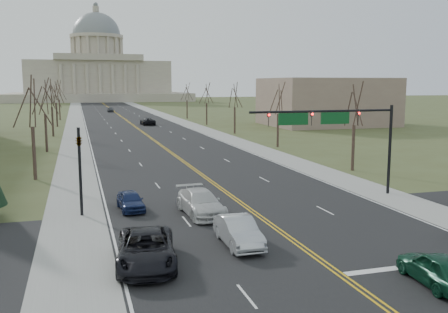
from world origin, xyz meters
TOP-DOWN VIEW (x-y plane):
  - ground at (0.00, 0.00)m, footprint 600.00×600.00m
  - road at (0.00, 110.00)m, footprint 20.00×380.00m
  - cross_road at (0.00, 6.00)m, footprint 120.00×14.00m
  - sidewalk_left at (-12.00, 110.00)m, footprint 4.00×380.00m
  - sidewalk_right at (12.00, 110.00)m, footprint 4.00×380.00m
  - center_line at (0.00, 110.00)m, footprint 0.42×380.00m
  - edge_line_left at (-9.80, 110.00)m, footprint 0.15×380.00m
  - edge_line_right at (9.80, 110.00)m, footprint 0.15×380.00m
  - stop_bar at (5.00, -1.00)m, footprint 9.50×0.50m
  - capitol at (0.00, 249.91)m, footprint 90.00×60.00m
  - signal_mast at (7.45, 13.50)m, footprint 12.12×0.44m
  - signal_left at (-11.50, 13.50)m, footprint 0.32×0.36m
  - tree_r_0 at (15.50, 24.00)m, footprint 3.74×3.74m
  - tree_l_0 at (-15.50, 28.00)m, footprint 3.96×3.96m
  - tree_r_1 at (15.50, 44.00)m, footprint 3.74×3.74m
  - tree_l_1 at (-15.50, 48.00)m, footprint 3.96×3.96m
  - tree_r_2 at (15.50, 64.00)m, footprint 3.74×3.74m
  - tree_l_2 at (-15.50, 68.00)m, footprint 3.96×3.96m
  - tree_r_3 at (15.50, 84.00)m, footprint 3.74×3.74m
  - tree_l_3 at (-15.50, 88.00)m, footprint 3.96×3.96m
  - tree_r_4 at (15.50, 104.00)m, footprint 3.74×3.74m
  - tree_l_4 at (-15.50, 108.00)m, footprint 3.96×3.96m
  - bldg_right_mass at (40.00, 76.00)m, footprint 25.00×20.00m
  - car_nb_inner_lead at (3.50, -3.26)m, footprint 2.14×4.57m
  - car_sb_inner_lead at (-3.25, 4.47)m, footprint 1.69×4.80m
  - car_sb_outer_lead at (-8.56, 2.82)m, footprint 3.51×6.34m
  - car_sb_inner_second at (-3.70, 11.37)m, footprint 2.71×5.89m
  - car_sb_outer_second at (-8.16, 14.02)m, footprint 1.87×4.09m
  - car_far_nb at (3.08, 87.03)m, footprint 2.89×5.74m
  - car_far_sb at (-1.33, 139.57)m, footprint 2.01×4.68m

SIDE VIEW (x-z plane):
  - ground at x=0.00m, z-range 0.00..0.00m
  - road at x=0.00m, z-range 0.00..0.01m
  - cross_road at x=0.00m, z-range 0.00..0.01m
  - sidewalk_left at x=-12.00m, z-range 0.00..0.03m
  - sidewalk_right at x=12.00m, z-range 0.00..0.03m
  - center_line at x=0.00m, z-range 0.01..0.02m
  - edge_line_left at x=-9.80m, z-range 0.01..0.02m
  - edge_line_right at x=9.80m, z-range 0.01..0.02m
  - stop_bar at x=5.00m, z-range 0.01..0.02m
  - car_sb_outer_second at x=-8.16m, z-range 0.01..1.37m
  - car_nb_inner_lead at x=3.50m, z-range 0.01..1.53m
  - car_far_nb at x=3.08m, z-range 0.01..1.57m
  - car_far_sb at x=-1.33m, z-range 0.01..1.58m
  - car_sb_inner_lead at x=-3.25m, z-range 0.01..1.59m
  - car_sb_inner_second at x=-3.70m, z-range 0.01..1.68m
  - car_sb_outer_lead at x=-8.56m, z-range 0.01..1.69m
  - signal_left at x=-11.50m, z-range 0.71..6.71m
  - bldg_right_mass at x=40.00m, z-range 0.00..10.00m
  - signal_mast at x=7.45m, z-range 2.16..9.36m
  - tree_r_0 at x=15.50m, z-range 2.30..10.80m
  - tree_r_1 at x=15.50m, z-range 2.30..10.80m
  - tree_r_2 at x=15.50m, z-range 2.30..10.80m
  - tree_r_3 at x=15.50m, z-range 2.30..10.80m
  - tree_r_4 at x=15.50m, z-range 2.30..10.80m
  - tree_l_0 at x=-15.50m, z-range 2.44..11.44m
  - tree_l_1 at x=-15.50m, z-range 2.44..11.44m
  - tree_l_2 at x=-15.50m, z-range 2.44..11.44m
  - tree_l_3 at x=-15.50m, z-range 2.44..11.44m
  - tree_l_4 at x=-15.50m, z-range 2.44..11.44m
  - capitol at x=0.00m, z-range -10.80..39.20m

